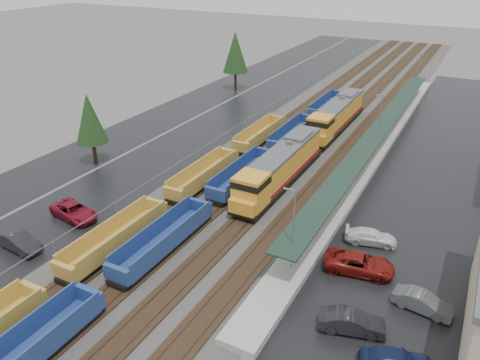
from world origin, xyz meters
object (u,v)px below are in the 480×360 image
object	(u,v)px
well_string_yellow	(116,238)
parked_car_east_b	(359,264)
locomotive_trail	(336,116)
parked_car_west_c	(74,211)
parked_car_east_e	(423,303)
parked_car_east_a	(352,323)
parked_car_east_c	(371,237)
locomotive_lead	(279,168)
well_string_blue	(208,203)
parked_car_west_b	(18,241)

from	to	relation	value
well_string_yellow	parked_car_east_b	bearing A→B (deg)	19.01
locomotive_trail	parked_car_west_c	world-z (taller)	locomotive_trail
parked_car_west_c	parked_car_east_e	size ratio (longest dim) A/B	1.26
parked_car_west_c	parked_car_east_a	distance (m)	29.58
locomotive_trail	parked_car_east_a	xyz separation A→B (m)	(13.91, -39.58, -1.65)
parked_car_east_c	parked_car_east_e	size ratio (longest dim) A/B	1.06
well_string_yellow	parked_car_east_a	size ratio (longest dim) A/B	15.45
locomotive_lead	parked_car_east_b	distance (m)	17.04
parked_car_west_c	locomotive_lead	bearing A→B (deg)	-32.84
well_string_yellow	locomotive_lead	bearing A→B (deg)	66.63
locomotive_trail	parked_car_east_a	distance (m)	41.98
well_string_blue	locomotive_trail	bearing A→B (deg)	82.40
locomotive_lead	parked_car_west_c	size ratio (longest dim) A/B	3.61
parked_car_east_a	parked_car_west_c	bearing A→B (deg)	70.05
well_string_blue	parked_car_east_c	distance (m)	16.48
well_string_yellow	parked_car_east_e	world-z (taller)	well_string_yellow
well_string_blue	parked_car_east_a	xyz separation A→B (m)	(17.91, -9.61, -0.35)
well_string_blue	locomotive_lead	bearing A→B (deg)	65.94
parked_car_west_b	locomotive_lead	bearing A→B (deg)	-30.81
well_string_yellow	well_string_blue	world-z (taller)	well_string_blue
well_string_blue	parked_car_east_b	size ratio (longest dim) A/B	15.36
parked_car_east_a	parked_car_east_c	xyz separation A→B (m)	(-1.60, 11.91, -0.10)
locomotive_lead	well_string_blue	xyz separation A→B (m)	(-4.00, -8.96, -1.30)
well_string_yellow	parked_car_east_b	xyz separation A→B (m)	(20.52, 7.07, -0.30)
parked_car_east_e	locomotive_trail	bearing A→B (deg)	34.82
locomotive_trail	parked_car_east_a	size ratio (longest dim) A/B	4.25
locomotive_lead	well_string_blue	size ratio (longest dim) A/B	0.22
parked_car_east_c	locomotive_lead	bearing A→B (deg)	47.46
well_string_blue	parked_car_east_a	distance (m)	20.33
locomotive_lead	locomotive_trail	world-z (taller)	same
well_string_yellow	parked_car_east_e	size ratio (longest dim) A/B	16.46
locomotive_trail	parked_car_east_e	distance (m)	39.35
parked_car_east_a	parked_car_east_e	bearing A→B (deg)	-57.13
well_string_yellow	parked_car_west_b	xyz separation A→B (m)	(-7.92, -4.22, -0.31)
parked_car_west_c	well_string_blue	bearing A→B (deg)	-46.78
locomotive_trail	locomotive_lead	bearing A→B (deg)	-90.00
parked_car_east_a	parked_car_east_c	world-z (taller)	parked_car_east_a
parked_car_east_e	well_string_blue	bearing A→B (deg)	84.79
locomotive_trail	well_string_blue	xyz separation A→B (m)	(-4.00, -29.96, -1.30)
locomotive_lead	well_string_yellow	xyz separation A→B (m)	(-8.00, -18.52, -1.31)
well_string_blue	parked_car_west_b	distance (m)	18.22
locomotive_trail	parked_car_east_b	xyz separation A→B (m)	(12.52, -32.45, -1.62)
well_string_yellow	parked_car_east_c	world-z (taller)	well_string_yellow
locomotive_trail	well_string_yellow	xyz separation A→B (m)	(-8.00, -39.52, -1.31)
parked_car_east_c	parked_car_east_e	distance (m)	9.25
parked_car_west_b	parked_car_east_a	size ratio (longest dim) A/B	1.04
locomotive_lead	parked_car_east_e	distance (m)	22.85
parked_car_east_a	parked_car_east_c	size ratio (longest dim) A/B	1.00
well_string_yellow	parked_car_east_a	world-z (taller)	well_string_yellow
locomotive_lead	parked_car_east_a	xyz separation A→B (m)	(13.91, -18.58, -1.65)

